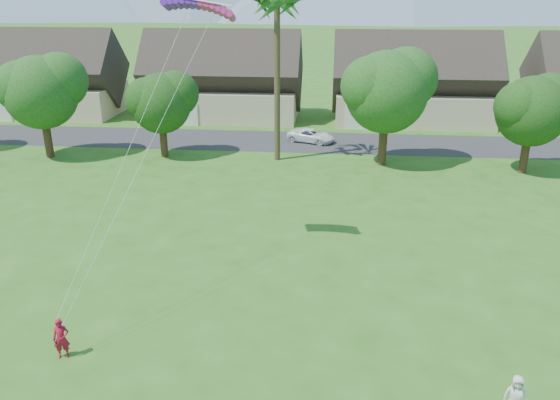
# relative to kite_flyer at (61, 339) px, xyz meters

# --- Properties ---
(street) EXTENTS (90.00, 7.00, 0.01)m
(street) POSITION_rel_kite_flyer_xyz_m (7.20, 30.63, -0.78)
(street) COLOR #2D2D30
(street) RESTS_ON ground
(kite_flyer) EXTENTS (0.66, 0.53, 1.56)m
(kite_flyer) POSITION_rel_kite_flyer_xyz_m (0.00, 0.00, 0.00)
(kite_flyer) COLOR maroon
(kite_flyer) RESTS_ON ground
(watcher) EXTENTS (0.78, 0.58, 1.46)m
(watcher) POSITION_rel_kite_flyer_xyz_m (15.26, -1.44, -0.05)
(watcher) COLOR silver
(watcher) RESTS_ON ground
(parked_car) EXTENTS (4.49, 3.23, 1.13)m
(parked_car) POSITION_rel_kite_flyer_xyz_m (7.60, 30.63, -0.21)
(parked_car) COLOR white
(parked_car) RESTS_ON ground
(houses_row) EXTENTS (72.75, 8.19, 8.86)m
(houses_row) POSITION_rel_kite_flyer_xyz_m (7.70, 39.62, 2.66)
(houses_row) COLOR beige
(houses_row) RESTS_ON ground
(tree_row) EXTENTS (62.27, 6.67, 8.45)m
(tree_row) POSITION_rel_kite_flyer_xyz_m (6.06, 24.55, 4.11)
(tree_row) COLOR #47301C
(tree_row) RESTS_ON ground
(parafoil_kite) EXTENTS (3.10, 1.00, 0.50)m
(parafoil_kite) POSITION_rel_kite_flyer_xyz_m (3.50, 8.91, 11.04)
(parafoil_kite) COLOR #5717AF
(parafoil_kite) RESTS_ON ground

